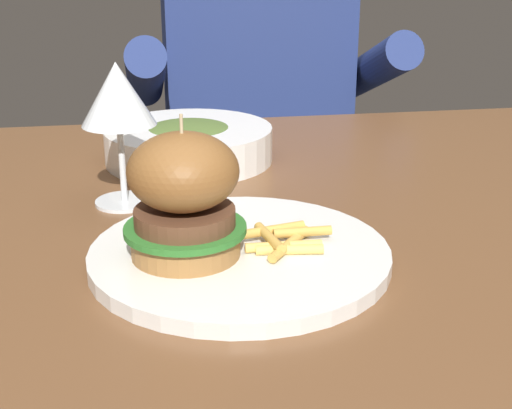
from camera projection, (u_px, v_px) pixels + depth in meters
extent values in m
cube|color=brown|center=(289.00, 218.00, 0.81)|extent=(1.38, 0.80, 0.04)
cylinder|color=white|center=(240.00, 255.00, 0.65)|extent=(0.27, 0.27, 0.01)
cylinder|color=#9E6B38|center=(186.00, 243.00, 0.63)|extent=(0.10, 0.10, 0.02)
cylinder|color=#2D7028|center=(185.00, 229.00, 0.63)|extent=(0.11, 0.11, 0.01)
cylinder|color=brown|center=(185.00, 217.00, 0.62)|extent=(0.09, 0.09, 0.02)
ellipsoid|color=brown|center=(183.00, 171.00, 0.61)|extent=(0.10, 0.10, 0.07)
cylinder|color=#CCB78C|center=(182.00, 143.00, 0.60)|extent=(0.00, 0.00, 0.05)
cylinder|color=#EABC5B|center=(290.00, 250.00, 0.63)|extent=(0.06, 0.02, 0.01)
cylinder|color=#EABC5B|center=(284.00, 246.00, 0.64)|extent=(0.07, 0.01, 0.01)
cylinder|color=gold|center=(290.00, 244.00, 0.64)|extent=(0.05, 0.06, 0.01)
cylinder|color=gold|center=(267.00, 231.00, 0.66)|extent=(0.07, 0.03, 0.01)
cylinder|color=gold|center=(269.00, 237.00, 0.64)|extent=(0.02, 0.06, 0.01)
cylinder|color=gold|center=(302.00, 232.00, 0.66)|extent=(0.05, 0.01, 0.01)
cylinder|color=silver|center=(125.00, 202.00, 0.80)|extent=(0.07, 0.07, 0.00)
cylinder|color=silver|center=(122.00, 163.00, 0.78)|extent=(0.01, 0.01, 0.09)
cone|color=silver|center=(117.00, 94.00, 0.75)|extent=(0.08, 0.08, 0.07)
cylinder|color=white|center=(189.00, 144.00, 0.94)|extent=(0.22, 0.22, 0.05)
ellipsoid|color=#4C662D|center=(188.00, 132.00, 0.94)|extent=(0.12, 0.12, 0.02)
cube|color=#282833|center=(256.00, 308.00, 1.62)|extent=(0.30, 0.22, 0.46)
cube|color=navy|center=(256.00, 94.00, 1.45)|extent=(0.36, 0.20, 0.52)
cylinder|color=navy|center=(146.00, 75.00, 1.32)|extent=(0.07, 0.34, 0.18)
cylinder|color=navy|center=(374.00, 68.00, 1.39)|extent=(0.07, 0.34, 0.18)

